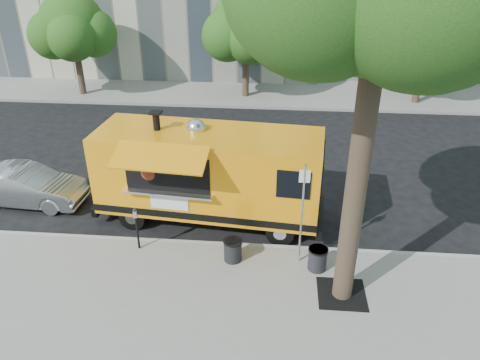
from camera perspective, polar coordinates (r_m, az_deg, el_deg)
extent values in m
plane|color=black|center=(14.56, 0.82, -6.18)|extent=(120.00, 120.00, 0.00)
cube|color=gray|center=(11.46, -0.71, -17.28)|extent=(60.00, 6.00, 0.15)
cube|color=#999993|center=(13.77, 0.54, -8.12)|extent=(60.00, 0.14, 0.16)
cube|color=gray|center=(26.75, 2.98, 10.58)|extent=(60.00, 5.00, 0.15)
cylinder|color=#33261C|center=(10.52, 14.06, -0.09)|extent=(0.48, 0.48, 6.50)
cube|color=black|center=(12.37, 12.27, -13.41)|extent=(1.20, 1.20, 0.02)
cylinder|color=#33261C|center=(27.42, -18.97, 12.55)|extent=(0.36, 0.36, 2.60)
sphere|color=#204813|center=(26.93, -19.78, 17.33)|extent=(3.42, 3.42, 3.42)
cylinder|color=#33261C|center=(25.65, 0.69, 13.03)|extent=(0.36, 0.36, 2.60)
sphere|color=#204813|center=(25.11, 0.72, 18.31)|extent=(3.60, 3.60, 3.60)
cylinder|color=#33261C|center=(26.29, 21.03, 11.56)|extent=(0.36, 0.36, 2.60)
sphere|color=#204813|center=(25.79, 21.94, 16.40)|extent=(3.24, 3.24, 3.24)
cylinder|color=silver|center=(12.36, 7.55, -4.26)|extent=(0.06, 0.06, 3.00)
cube|color=white|center=(11.78, 7.90, 0.45)|extent=(0.28, 0.02, 0.35)
cylinder|color=black|center=(13.60, -12.38, -6.31)|extent=(0.06, 0.06, 1.05)
cube|color=silver|center=(13.26, -12.66, -4.08)|extent=(0.10, 0.08, 0.22)
sphere|color=black|center=(13.19, -12.72, -3.61)|extent=(0.11, 0.11, 0.11)
cube|color=orange|center=(14.30, -3.78, 1.18)|extent=(6.93, 2.92, 2.44)
cube|color=black|center=(14.78, -3.66, -2.24)|extent=(6.96, 2.94, 0.23)
cube|color=black|center=(14.58, 9.72, -4.41)|extent=(0.39, 2.18, 0.31)
cube|color=black|center=(16.03, -15.72, -1.88)|extent=(0.39, 2.18, 0.31)
cube|color=black|center=(13.76, 10.03, 1.44)|extent=(0.22, 1.82, 0.99)
cylinder|color=black|center=(13.84, 4.93, -6.30)|extent=(0.85, 0.37, 0.83)
cylinder|color=black|center=(15.44, 5.68, -2.31)|extent=(0.85, 0.37, 0.83)
cylinder|color=black|center=(14.84, -12.92, -4.35)|extent=(0.85, 0.37, 0.83)
cylinder|color=black|center=(16.35, -10.45, -0.80)|extent=(0.85, 0.37, 0.83)
cube|color=black|center=(13.45, -8.79, 0.89)|extent=(2.50, 0.42, 1.09)
cube|color=silver|center=(13.60, -8.82, -1.60)|extent=(2.71, 0.60, 0.06)
cube|color=orange|center=(12.67, -9.80, 2.74)|extent=(2.67, 1.22, 0.44)
cube|color=white|center=(13.83, -8.62, -2.60)|extent=(1.14, 0.15, 0.52)
cylinder|color=black|center=(14.13, -10.16, 7.03)|extent=(0.21, 0.21, 0.57)
sphere|color=silver|center=(14.05, -5.40, 6.31)|extent=(0.58, 0.58, 0.58)
sphere|color=maroon|center=(13.90, -10.64, 1.45)|extent=(0.87, 0.87, 0.87)
cylinder|color=#FF590C|center=(13.77, -10.91, 0.53)|extent=(0.36, 0.16, 0.35)
imported|color=#ACAFB3|center=(17.20, -24.64, -0.68)|extent=(4.02, 1.62, 1.30)
cylinder|color=black|center=(12.98, -0.88, -8.54)|extent=(0.49, 0.49, 0.64)
cylinder|color=black|center=(12.80, -0.89, -7.47)|extent=(0.53, 0.53, 0.04)
cylinder|color=black|center=(12.83, 9.43, -9.45)|extent=(0.50, 0.50, 0.65)
cylinder|color=black|center=(12.65, 9.54, -8.36)|extent=(0.54, 0.54, 0.04)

